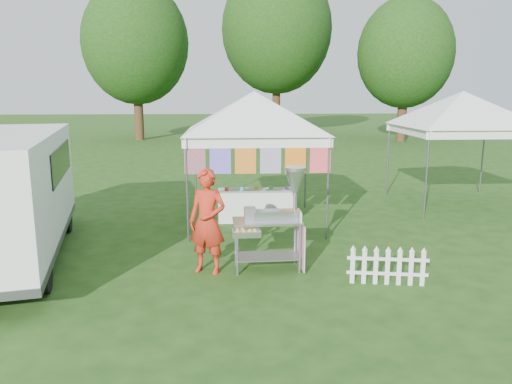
{
  "coord_description": "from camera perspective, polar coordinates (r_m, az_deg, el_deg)",
  "views": [
    {
      "loc": [
        -0.65,
        -7.73,
        3.0
      ],
      "look_at": [
        -0.07,
        1.6,
        1.1
      ],
      "focal_mm": 35.0,
      "sensor_mm": 36.0,
      "label": 1
    }
  ],
  "objects": [
    {
      "name": "tree_mid",
      "position": [
        36.16,
        2.4,
        18.02
      ],
      "size": [
        7.6,
        7.6,
        11.52
      ],
      "color": "#3E2916",
      "rests_on": "ground"
    },
    {
      "name": "ground",
      "position": [
        8.32,
        1.18,
        -9.65
      ],
      "size": [
        120.0,
        120.0,
        0.0
      ],
      "primitive_type": "plane",
      "color": "#204313",
      "rests_on": "ground"
    },
    {
      "name": "tree_right",
      "position": [
        31.66,
        16.71,
        14.95
      ],
      "size": [
        5.6,
        5.6,
        8.42
      ],
      "color": "#3E2916",
      "rests_on": "ground"
    },
    {
      "name": "canopy_right",
      "position": [
        14.14,
        22.64,
        10.57
      ],
      "size": [
        4.24,
        4.24,
        3.45
      ],
      "color": "#59595E",
      "rests_on": "ground"
    },
    {
      "name": "donut_cart",
      "position": [
        8.36,
        2.56,
        -2.13
      ],
      "size": [
        1.26,
        0.9,
        1.76
      ],
      "rotation": [
        0.0,
        0.0,
        0.04
      ],
      "color": "gray",
      "rests_on": "ground"
    },
    {
      "name": "vendor",
      "position": [
        8.3,
        -5.58,
        -3.37
      ],
      "size": [
        0.75,
        0.62,
        1.76
      ],
      "primitive_type": "imported",
      "rotation": [
        0.0,
        0.0,
        -0.37
      ],
      "color": "red",
      "rests_on": "ground"
    },
    {
      "name": "display_table",
      "position": [
        11.78,
        0.04,
        -1.49
      ],
      "size": [
        1.8,
        0.7,
        0.71
      ],
      "primitive_type": "cube",
      "color": "white",
      "rests_on": "ground"
    },
    {
      "name": "tree_left",
      "position": [
        32.31,
        -13.6,
        16.19
      ],
      "size": [
        6.4,
        6.4,
        9.53
      ],
      "color": "#3E2916",
      "rests_on": "ground"
    },
    {
      "name": "canopy_main",
      "position": [
        11.25,
        -0.24,
        11.41
      ],
      "size": [
        4.24,
        4.24,
        3.45
      ],
      "color": "#59595E",
      "rests_on": "ground"
    },
    {
      "name": "picket_fence",
      "position": [
        8.17,
        14.79,
        -8.31
      ],
      "size": [
        1.25,
        0.23,
        0.56
      ],
      "rotation": [
        0.0,
        0.0,
        -0.17
      ],
      "color": "white",
      "rests_on": "ground"
    }
  ]
}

